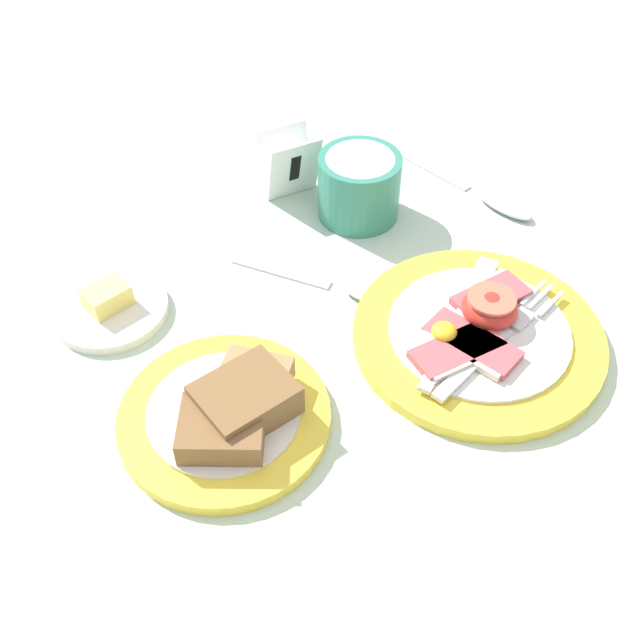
# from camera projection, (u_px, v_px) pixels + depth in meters

# --- Properties ---
(ground_plane) EXTENTS (3.00, 3.00, 0.00)m
(ground_plane) POSITION_uv_depth(u_px,v_px,m) (437.00, 373.00, 0.67)
(ground_plane) COLOR #B7CCB7
(breakfast_plate) EXTENTS (0.23, 0.23, 0.04)m
(breakfast_plate) POSITION_uv_depth(u_px,v_px,m) (477.00, 333.00, 0.68)
(breakfast_plate) COLOR yellow
(breakfast_plate) RESTS_ON ground_plane
(bread_plate) EXTENTS (0.18, 0.18, 0.05)m
(bread_plate) POSITION_uv_depth(u_px,v_px,m) (231.00, 412.00, 0.62)
(bread_plate) COLOR yellow
(bread_plate) RESTS_ON ground_plane
(sugar_cup) EXTENTS (0.09, 0.09, 0.07)m
(sugar_cup) POSITION_uv_depth(u_px,v_px,m) (359.00, 185.00, 0.80)
(sugar_cup) COLOR #337F6B
(sugar_cup) RESTS_ON ground_plane
(butter_dish) EXTENTS (0.11, 0.11, 0.03)m
(butter_dish) POSITION_uv_depth(u_px,v_px,m) (110.00, 307.00, 0.71)
(butter_dish) COLOR silver
(butter_dish) RESTS_ON ground_plane
(number_card) EXTENTS (0.06, 0.05, 0.07)m
(number_card) POSITION_uv_depth(u_px,v_px,m) (290.00, 164.00, 0.82)
(number_card) COLOR white
(number_card) RESTS_ON ground_plane
(teaspoon_by_saucer) EXTENTS (0.06, 0.19, 0.01)m
(teaspoon_by_saucer) POSITION_uv_depth(u_px,v_px,m) (485.00, 195.00, 0.84)
(teaspoon_by_saucer) COLOR silver
(teaspoon_by_saucer) RESTS_ON ground_plane
(teaspoon_near_cup) EXTENTS (0.13, 0.17, 0.01)m
(teaspoon_near_cup) POSITION_uv_depth(u_px,v_px,m) (352.00, 289.00, 0.73)
(teaspoon_near_cup) COLOR silver
(teaspoon_near_cup) RESTS_ON ground_plane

